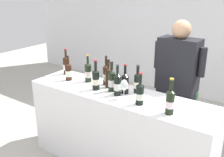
{
  "coord_description": "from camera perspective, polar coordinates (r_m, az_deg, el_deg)",
  "views": [
    {
      "loc": [
        1.41,
        -2.15,
        2.04
      ],
      "look_at": [
        -0.08,
        0.0,
        1.09
      ],
      "focal_mm": 41.73,
      "sensor_mm": 36.0,
      "label": 1
    }
  ],
  "objects": [
    {
      "name": "wine_bottle_5",
      "position": [
        2.37,
        12.61,
        -4.9
      ],
      "size": [
        0.08,
        0.08,
        0.34
      ],
      "color": "black",
      "rests_on": "counter"
    },
    {
      "name": "wine_bottle_8",
      "position": [
        2.78,
        5.6,
        -0.89
      ],
      "size": [
        0.08,
        0.08,
        0.31
      ],
      "color": "black",
      "rests_on": "counter"
    },
    {
      "name": "wine_bottle_11",
      "position": [
        3.4,
        -9.98,
        2.91
      ],
      "size": [
        0.08,
        0.08,
        0.34
      ],
      "color": "black",
      "rests_on": "counter"
    },
    {
      "name": "wine_bottle_10",
      "position": [
        2.7,
        1.17,
        -1.26
      ],
      "size": [
        0.08,
        0.08,
        0.34
      ],
      "color": "black",
      "rests_on": "counter"
    },
    {
      "name": "wall_back",
      "position": [
        5.0,
        18.32,
        11.57
      ],
      "size": [
        8.0,
        0.1,
        2.8
      ],
      "primitive_type": "cube",
      "color": "white",
      "rests_on": "ground_plane"
    },
    {
      "name": "person_server",
      "position": [
        3.2,
        13.8,
        -3.12
      ],
      "size": [
        0.62,
        0.26,
        1.68
      ],
      "color": "black",
      "rests_on": "ground_plane"
    },
    {
      "name": "wine_bottle_9",
      "position": [
        2.8,
        -0.08,
        -0.42
      ],
      "size": [
        0.08,
        0.08,
        0.33
      ],
      "color": "black",
      "rests_on": "counter"
    },
    {
      "name": "wine_bottle_0",
      "position": [
        3.18,
        -9.55,
        1.49
      ],
      "size": [
        0.08,
        0.08,
        0.3
      ],
      "color": "black",
      "rests_on": "counter"
    },
    {
      "name": "wine_bottle_3",
      "position": [
        3.0,
        -1.29,
        0.87
      ],
      "size": [
        0.08,
        0.08,
        0.34
      ],
      "color": "black",
      "rests_on": "counter"
    },
    {
      "name": "wine_bottle_6",
      "position": [
        2.51,
        6.11,
        -3.25
      ],
      "size": [
        0.08,
        0.08,
        0.32
      ],
      "color": "black",
      "rests_on": "counter"
    },
    {
      "name": "potted_shrub",
      "position": [
        3.64,
        15.57,
        -3.22
      ],
      "size": [
        0.5,
        0.54,
        1.22
      ],
      "color": "brown",
      "rests_on": "ground_plane"
    },
    {
      "name": "counter",
      "position": [
        3.01,
        1.24,
        -11.49
      ],
      "size": [
        2.13,
        0.56,
        0.94
      ],
      "primitive_type": "cube",
      "color": "white",
      "rests_on": "ground_plane"
    },
    {
      "name": "wine_bottle_1",
      "position": [
        3.1,
        -5.26,
        1.38
      ],
      "size": [
        0.08,
        0.08,
        0.33
      ],
      "color": "black",
      "rests_on": "counter"
    },
    {
      "name": "wine_glass",
      "position": [
        2.61,
        2.65,
        -1.58
      ],
      "size": [
        0.08,
        0.08,
        0.2
      ],
      "color": "silver",
      "rests_on": "counter"
    },
    {
      "name": "wine_bottle_7",
      "position": [
        2.85,
        -3.57,
        -0.17
      ],
      "size": [
        0.08,
        0.08,
        0.34
      ],
      "color": "black",
      "rests_on": "counter"
    },
    {
      "name": "wine_bottle_4",
      "position": [
        2.76,
        2.85,
        -1.06
      ],
      "size": [
        0.08,
        0.08,
        0.32
      ],
      "color": "black",
      "rests_on": "counter"
    },
    {
      "name": "wine_bottle_2",
      "position": [
        2.91,
        -0.78,
        0.45
      ],
      "size": [
        0.07,
        0.07,
        0.32
      ],
      "color": "black",
      "rests_on": "counter"
    }
  ]
}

